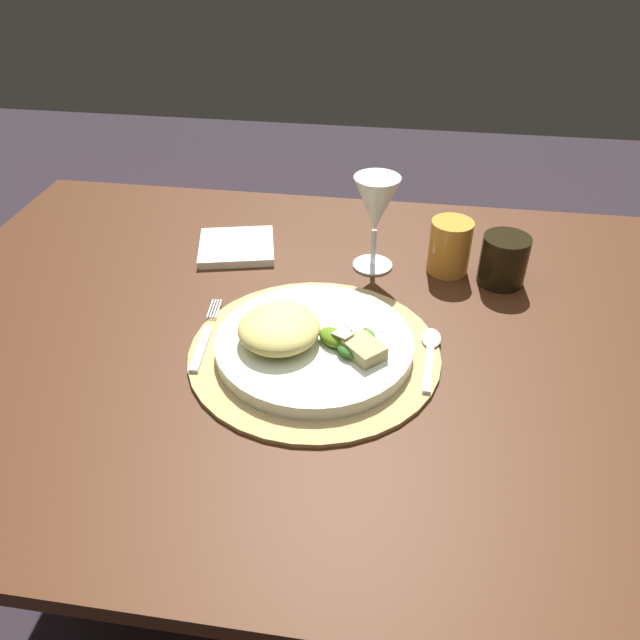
{
  "coord_description": "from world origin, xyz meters",
  "views": [
    {
      "loc": [
        0.08,
        -0.69,
        1.27
      ],
      "look_at": [
        -0.03,
        -0.0,
        0.76
      ],
      "focal_mm": 34.84,
      "sensor_mm": 36.0,
      "label": 1
    }
  ],
  "objects": [
    {
      "name": "wine_glass",
      "position": [
        0.03,
        0.18,
        0.84
      ],
      "size": [
        0.07,
        0.07,
        0.15
      ],
      "color": "silver",
      "rests_on": "dining_table"
    },
    {
      "name": "bread_piece",
      "position": [
        0.04,
        -0.08,
        0.77
      ],
      "size": [
        0.06,
        0.06,
        0.02
      ],
      "primitive_type": "cube",
      "rotation": [
        0.0,
        0.0,
        5.5
      ],
      "color": "tan",
      "rests_on": "dinner_plate"
    },
    {
      "name": "dinner_plate",
      "position": [
        -0.03,
        -0.05,
        0.75
      ],
      "size": [
        0.26,
        0.26,
        0.02
      ],
      "primitive_type": "cylinder",
      "color": "silver",
      "rests_on": "placemat"
    },
    {
      "name": "salad_greens",
      "position": [
        0.02,
        -0.06,
        0.77
      ],
      "size": [
        0.08,
        0.07,
        0.02
      ],
      "color": "#4D7113",
      "rests_on": "dinner_plate"
    },
    {
      "name": "dark_tumbler",
      "position": [
        0.23,
        0.17,
        0.78
      ],
      "size": [
        0.07,
        0.07,
        0.08
      ],
      "primitive_type": "cylinder",
      "color": "black",
      "rests_on": "dining_table"
    },
    {
      "name": "spoon",
      "position": [
        0.13,
        -0.03,
        0.75
      ],
      "size": [
        0.03,
        0.13,
        0.01
      ],
      "color": "silver",
      "rests_on": "placemat"
    },
    {
      "name": "fork",
      "position": [
        -0.18,
        -0.05,
        0.75
      ],
      "size": [
        0.03,
        0.16,
        0.0
      ],
      "color": "silver",
      "rests_on": "placemat"
    },
    {
      "name": "dining_table",
      "position": [
        0.0,
        0.0,
        0.56
      ],
      "size": [
        1.29,
        0.86,
        0.74
      ],
      "color": "#412110",
      "rests_on": "ground"
    },
    {
      "name": "pasta_serving",
      "position": [
        -0.07,
        -0.06,
        0.78
      ],
      "size": [
        0.12,
        0.12,
        0.04
      ],
      "primitive_type": "ellipsoid",
      "rotation": [
        0.0,
        0.0,
        1.66
      ],
      "color": "#DACA6A",
      "rests_on": "dinner_plate"
    },
    {
      "name": "placemat",
      "position": [
        -0.03,
        -0.05,
        0.74
      ],
      "size": [
        0.34,
        0.34,
        0.01
      ],
      "primitive_type": "cylinder",
      "color": "tan",
      "rests_on": "dining_table"
    },
    {
      "name": "amber_tumbler",
      "position": [
        0.15,
        0.19,
        0.78
      ],
      "size": [
        0.07,
        0.07,
        0.09
      ],
      "primitive_type": "cylinder",
      "color": "gold",
      "rests_on": "dining_table"
    },
    {
      "name": "napkin",
      "position": [
        -0.2,
        0.2,
        0.74
      ],
      "size": [
        0.15,
        0.14,
        0.01
      ],
      "primitive_type": "cube",
      "rotation": [
        0.0,
        0.0,
        0.24
      ],
      "color": "white",
      "rests_on": "dining_table"
    },
    {
      "name": "ground_plane",
      "position": [
        0.0,
        0.0,
        0.0
      ],
      "size": [
        6.0,
        6.0,
        0.0
      ],
      "primitive_type": "plane",
      "color": "#282027"
    }
  ]
}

